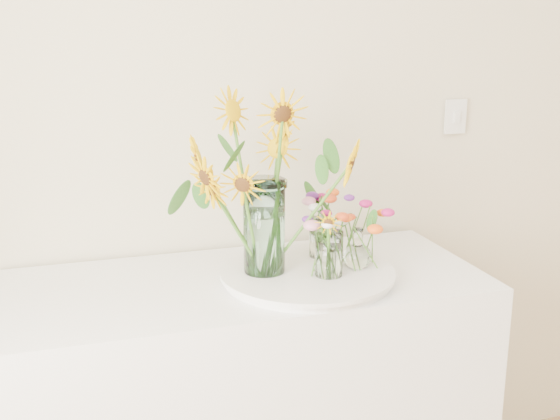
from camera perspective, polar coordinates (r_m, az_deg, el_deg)
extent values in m
cube|color=white|center=(2.24, -2.81, -16.49)|extent=(1.40, 0.60, 0.90)
cylinder|color=white|center=(2.03, 2.25, -5.40)|extent=(0.48, 0.48, 0.02)
cylinder|color=#A8DBD0|center=(1.97, -1.29, -1.38)|extent=(0.16, 0.16, 0.28)
cylinder|color=white|center=(1.97, 4.01, -3.64)|extent=(0.09, 0.09, 0.13)
cylinder|color=white|center=(2.13, 3.35, -2.30)|extent=(0.09, 0.09, 0.12)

